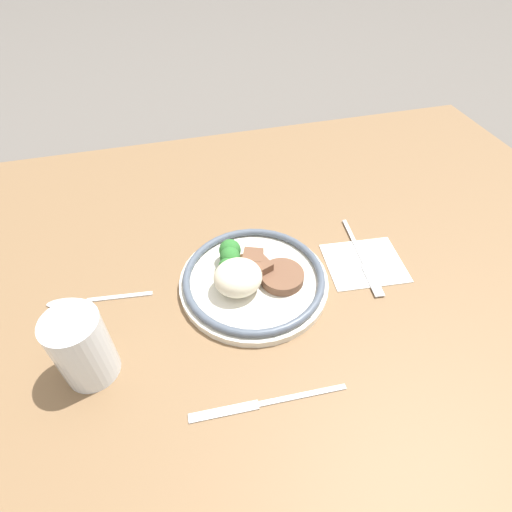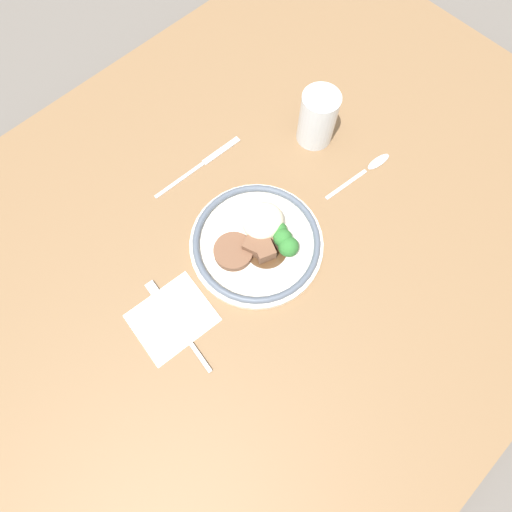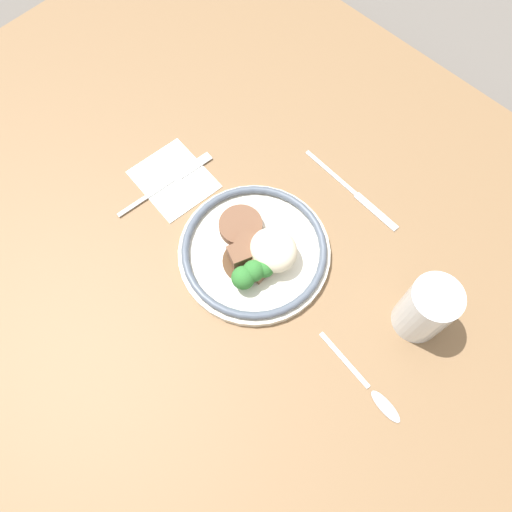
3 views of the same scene
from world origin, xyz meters
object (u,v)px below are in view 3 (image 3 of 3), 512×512
object	(u,v)px
plate	(256,251)
fork	(174,179)
juice_glass	(425,310)
knife	(354,192)
spoon	(375,395)

from	to	relation	value
plate	fork	world-z (taller)	plate
juice_glass	knife	distance (m)	0.24
plate	fork	distance (m)	0.20
juice_glass	fork	size ratio (longest dim) A/B	0.58
fork	spoon	size ratio (longest dim) A/B	1.16
knife	plate	bearing A→B (deg)	-97.25
knife	spoon	xyz separation A→B (m)	(0.23, -0.23, 0.00)
fork	knife	xyz separation A→B (m)	(0.23, 0.19, -0.00)
plate	knife	size ratio (longest dim) A/B	1.16
fork	knife	world-z (taller)	fork
fork	knife	size ratio (longest dim) A/B	0.91
fork	juice_glass	bearing A→B (deg)	-72.36
plate	spoon	bearing A→B (deg)	-7.30
spoon	knife	bearing A→B (deg)	141.70
knife	fork	bearing A→B (deg)	-137.42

